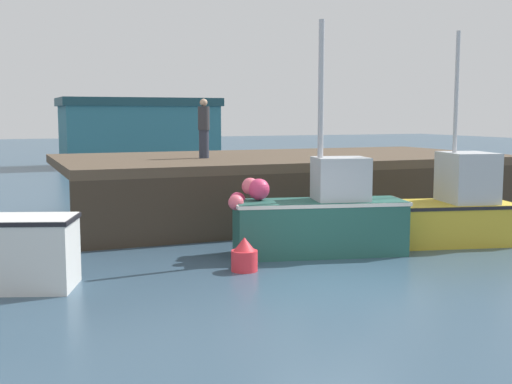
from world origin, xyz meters
name	(u,v)px	position (x,y,z in m)	size (l,w,h in m)	color
ground	(336,288)	(0.00, 0.00, -0.05)	(120.00, 160.00, 0.10)	#334C60
pier	(290,167)	(2.58, 7.57, 1.56)	(13.62, 6.68, 1.90)	brown
fishing_boat_near_right	(320,217)	(1.00, 2.57, 0.85)	(4.14, 2.11, 5.23)	#23564C
fishing_boat_mid	(456,209)	(4.73, 2.49, 0.85)	(3.23, 2.24, 5.15)	gold
dockworker	(204,128)	(-0.09, 7.80, 2.76)	(0.34, 0.34, 1.72)	#2D3342
warehouse	(139,132)	(2.79, 30.35, 2.10)	(9.56, 4.95, 4.16)	#2D6B7A
mooring_buoy_foreground	(244,256)	(-1.18, 1.69, 0.31)	(0.54, 0.54, 0.69)	red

